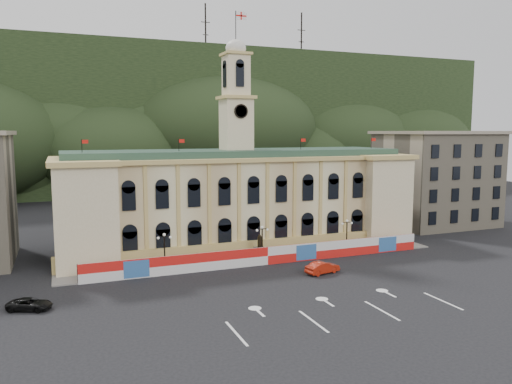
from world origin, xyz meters
name	(u,v)px	position (x,y,z in m)	size (l,w,h in m)	color
ground	(320,298)	(0.00, 0.00, 0.00)	(260.00, 260.00, 0.00)	black
lane_markings	(343,312)	(0.00, -5.00, 0.00)	(26.00, 10.00, 0.02)	white
hill_ridge	(143,129)	(0.03, 121.99, 19.48)	(230.00, 80.00, 64.00)	black
city_hall	(237,198)	(0.00, 27.63, 7.85)	(56.20, 17.60, 37.10)	beige
side_building_right	(436,178)	(43.00, 30.93, 9.33)	(21.00, 17.00, 18.60)	tan
hoarding_fence	(268,256)	(0.06, 15.07, 1.25)	(50.00, 0.44, 2.50)	red
pavement	(260,259)	(0.00, 17.75, 0.08)	(56.00, 5.50, 0.16)	slate
statue	(260,251)	(0.00, 18.00, 1.19)	(1.40, 1.40, 3.72)	#595651
lamp_left	(165,249)	(-14.00, 17.00, 3.07)	(1.96, 0.44, 5.15)	black
lamp_center	(262,240)	(0.00, 17.00, 3.07)	(1.96, 0.44, 5.15)	black
lamp_right	(347,233)	(14.00, 17.00, 3.07)	(1.96, 0.44, 5.15)	black
red_sedan	(322,267)	(4.99, 8.33, 0.79)	(5.06, 2.72, 1.58)	#A51D0B
black_suv	(30,304)	(-30.00, 7.61, 0.63)	(4.95, 3.64, 1.25)	black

